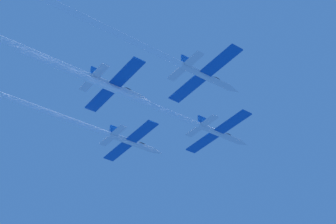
{
  "coord_description": "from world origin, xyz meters",
  "views": [
    {
      "loc": [
        70.47,
        -63.78,
        -62.45
      ],
      "look_at": [
        -0.18,
        -13.27,
        -0.05
      ],
      "focal_mm": 51.59,
      "sensor_mm": 36.0,
      "label": 1
    }
  ],
  "objects_px": {
    "jet_left_wing": "(81,124)",
    "jet_slot": "(59,63)",
    "jet_lead": "(165,111)",
    "jet_right_wing": "(149,49)"
  },
  "relations": [
    {
      "from": "jet_left_wing",
      "to": "jet_right_wing",
      "type": "distance_m",
      "value": 28.33
    },
    {
      "from": "jet_left_wing",
      "to": "jet_slot",
      "type": "xyz_separation_m",
      "value": [
        14.26,
        -12.34,
        1.73
      ]
    },
    {
      "from": "jet_lead",
      "to": "jet_left_wing",
      "type": "xyz_separation_m",
      "value": [
        -15.25,
        -12.51,
        -0.01
      ]
    },
    {
      "from": "jet_left_wing",
      "to": "jet_right_wing",
      "type": "xyz_separation_m",
      "value": [
        28.3,
        -0.41,
        1.4
      ]
    },
    {
      "from": "jet_right_wing",
      "to": "jet_slot",
      "type": "bearing_deg",
      "value": -139.64
    },
    {
      "from": "jet_slot",
      "to": "jet_lead",
      "type": "bearing_deg",
      "value": 87.7
    },
    {
      "from": "jet_lead",
      "to": "jet_slot",
      "type": "relative_size",
      "value": 1.11
    },
    {
      "from": "jet_right_wing",
      "to": "jet_left_wing",
      "type": "bearing_deg",
      "value": 179.18
    },
    {
      "from": "jet_left_wing",
      "to": "jet_slot",
      "type": "relative_size",
      "value": 1.03
    },
    {
      "from": "jet_right_wing",
      "to": "jet_slot",
      "type": "relative_size",
      "value": 1.04
    }
  ]
}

